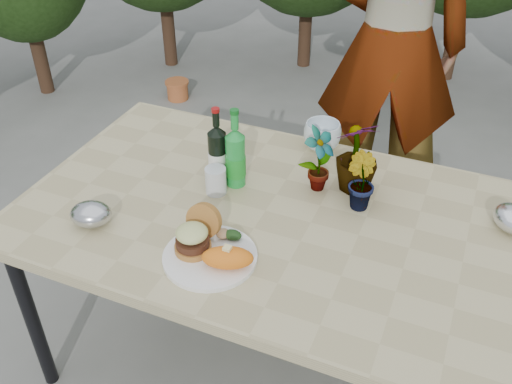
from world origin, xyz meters
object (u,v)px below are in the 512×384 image
at_px(dinner_plate, 210,257).
at_px(wine_bottle, 218,154).
at_px(person, 393,45).
at_px(patio_table, 265,224).

relative_size(dinner_plate, wine_bottle, 1.01).
height_order(dinner_plate, person, person).
bearing_deg(patio_table, wine_bottle, 153.97).
distance_m(patio_table, dinner_plate, 0.29).
xyz_separation_m(dinner_plate, person, (0.22, 1.42, 0.16)).
height_order(patio_table, person, person).
bearing_deg(wine_bottle, person, 58.76).
bearing_deg(patio_table, person, 82.46).
distance_m(dinner_plate, person, 1.45).
distance_m(wine_bottle, person, 1.10).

